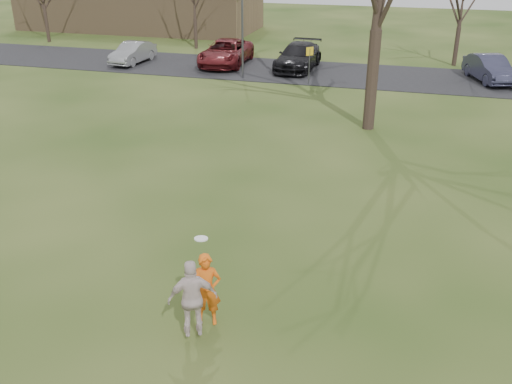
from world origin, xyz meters
TOP-DOWN VIEW (x-y plane):
  - ground at (0.00, 0.00)m, footprint 120.00×120.00m
  - parking_strip at (0.00, 25.00)m, footprint 62.00×6.50m
  - player_defender at (-0.03, 0.19)m, footprint 0.72×0.58m
  - car_1 at (-14.01, 24.46)m, footprint 1.65×4.07m
  - car_2 at (-8.06, 25.59)m, footprint 2.80×5.67m
  - car_3 at (-3.37, 25.60)m, footprint 2.33×5.36m
  - car_5 at (7.74, 25.45)m, footprint 2.89×4.64m
  - catching_play at (-0.07, -0.50)m, footprint 1.10×0.85m
  - building at (-20.00, 38.00)m, footprint 20.60×8.50m
  - lamp_post at (-6.00, 22.50)m, footprint 0.34×0.34m
  - sign_yellow at (-2.00, 22.00)m, footprint 0.35×0.35m
  - small_tree_row at (4.38, 30.06)m, footprint 55.00×5.90m

SIDE VIEW (x-z plane):
  - ground at x=0.00m, z-range 0.00..0.00m
  - parking_strip at x=0.00m, z-range 0.00..0.04m
  - car_1 at x=-14.01m, z-range 0.04..1.35m
  - car_5 at x=7.74m, z-range 0.04..1.48m
  - car_3 at x=-3.37m, z-range 0.04..1.58m
  - car_2 at x=-8.06m, z-range 0.04..1.59m
  - player_defender at x=-0.03m, z-range 0.00..1.70m
  - catching_play at x=-0.07m, z-range -0.06..2.23m
  - sign_yellow at x=-2.00m, z-range 0.41..2.49m
  - building at x=-20.00m, z-range -0.64..4.50m
  - small_tree_row at x=4.38m, z-range -0.36..8.14m
  - lamp_post at x=-6.00m, z-range 0.83..7.10m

